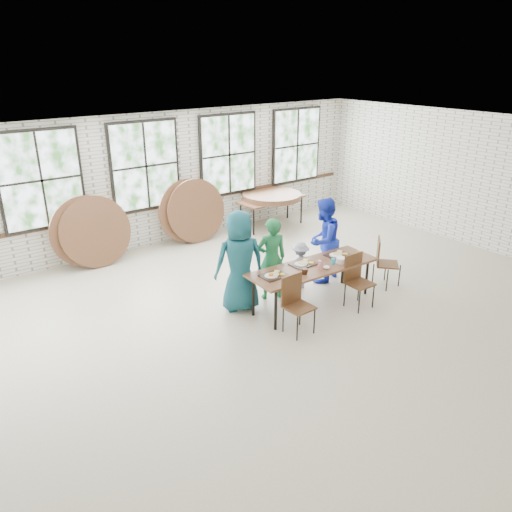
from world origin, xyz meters
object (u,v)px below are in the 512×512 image
at_px(dining_table, 313,269).
at_px(chair_near_left, 295,299).
at_px(storage_table, 272,200).
at_px(chair_near_right, 356,276).

bearing_deg(dining_table, chair_near_left, -147.00).
bearing_deg(chair_near_left, storage_table, 53.49).
bearing_deg(chair_near_right, storage_table, 71.09).
distance_m(dining_table, chair_near_right, 0.77).
height_order(chair_near_left, chair_near_right, same).
bearing_deg(dining_table, storage_table, 63.29).
bearing_deg(dining_table, chair_near_right, -36.63).
distance_m(chair_near_left, storage_table, 5.28).
height_order(chair_near_right, storage_table, chair_near_right).
distance_m(chair_near_right, storage_table, 4.60).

